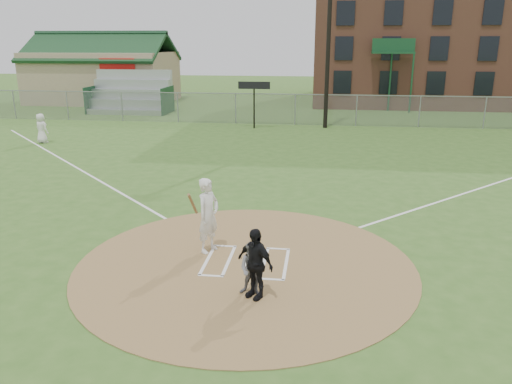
# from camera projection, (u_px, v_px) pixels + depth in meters

# --- Properties ---
(ground) EXTENTS (140.00, 140.00, 0.00)m
(ground) POSITION_uv_depth(u_px,v_px,m) (246.00, 265.00, 12.44)
(ground) COLOR #375F20
(ground) RESTS_ON ground
(dirt_circle) EXTENTS (8.40, 8.40, 0.02)m
(dirt_circle) POSITION_uv_depth(u_px,v_px,m) (246.00, 264.00, 12.43)
(dirt_circle) COLOR olive
(dirt_circle) RESTS_ON ground
(home_plate) EXTENTS (0.49, 0.49, 0.03)m
(home_plate) POSITION_uv_depth(u_px,v_px,m) (254.00, 262.00, 12.50)
(home_plate) COLOR white
(home_plate) RESTS_ON dirt_circle
(foul_line_first) EXTENTS (17.04, 17.04, 0.01)m
(foul_line_first) POSITION_uv_depth(u_px,v_px,m) (502.00, 181.00, 19.86)
(foul_line_first) COLOR white
(foul_line_first) RESTS_ON ground
(foul_line_third) EXTENTS (17.04, 17.04, 0.01)m
(foul_line_third) POSITION_uv_depth(u_px,v_px,m) (75.00, 167.00, 22.09)
(foul_line_third) COLOR white
(foul_line_third) RESTS_ON ground
(catcher) EXTENTS (0.66, 0.55, 1.22)m
(catcher) POSITION_uv_depth(u_px,v_px,m) (252.00, 269.00, 10.78)
(catcher) COLOR slate
(catcher) RESTS_ON dirt_circle
(umpire) EXTENTS (0.99, 0.83, 1.58)m
(umpire) POSITION_uv_depth(u_px,v_px,m) (255.00, 263.00, 10.63)
(umpire) COLOR black
(umpire) RESTS_ON dirt_circle
(ondeck_player) EXTENTS (0.91, 0.76, 1.60)m
(ondeck_player) POSITION_uv_depth(u_px,v_px,m) (42.00, 128.00, 27.11)
(ondeck_player) COLOR white
(ondeck_player) RESTS_ON ground
(batters_boxes) EXTENTS (2.08, 1.88, 0.01)m
(batters_boxes) POSITION_uv_depth(u_px,v_px,m) (247.00, 261.00, 12.57)
(batters_boxes) COLOR white
(batters_boxes) RESTS_ON dirt_circle
(batter_at_plate) EXTENTS (0.74, 1.13, 1.99)m
(batter_at_plate) POSITION_uv_depth(u_px,v_px,m) (208.00, 215.00, 12.94)
(batter_at_plate) COLOR white
(batter_at_plate) RESTS_ON dirt_circle
(outfield_fence) EXTENTS (56.08, 0.08, 2.03)m
(outfield_fence) POSITION_uv_depth(u_px,v_px,m) (295.00, 109.00, 33.02)
(outfield_fence) COLOR slate
(outfield_fence) RESTS_ON ground
(bleachers) EXTENTS (6.08, 3.20, 3.20)m
(bleachers) POSITION_uv_depth(u_px,v_px,m) (130.00, 92.00, 38.45)
(bleachers) COLOR #B7BABF
(bleachers) RESTS_ON ground
(clubhouse) EXTENTS (12.20, 8.71, 6.23)m
(clubhouse) POSITION_uv_depth(u_px,v_px,m) (104.00, 75.00, 45.28)
(clubhouse) COLOR tan
(clubhouse) RESTS_ON ground
(brick_warehouse) EXTENTS (30.00, 17.17, 15.00)m
(brick_warehouse) POSITION_uv_depth(u_px,v_px,m) (487.00, 16.00, 44.30)
(brick_warehouse) COLOR brown
(brick_warehouse) RESTS_ON ground
(light_pole) EXTENTS (1.20, 0.30, 12.22)m
(light_pole) POSITION_uv_depth(u_px,v_px,m) (329.00, 19.00, 30.20)
(light_pole) COLOR black
(light_pole) RESTS_ON ground
(scoreboard_sign) EXTENTS (2.00, 0.10, 2.93)m
(scoreboard_sign) POSITION_uv_depth(u_px,v_px,m) (254.00, 90.00, 31.22)
(scoreboard_sign) COLOR black
(scoreboard_sign) RESTS_ON ground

